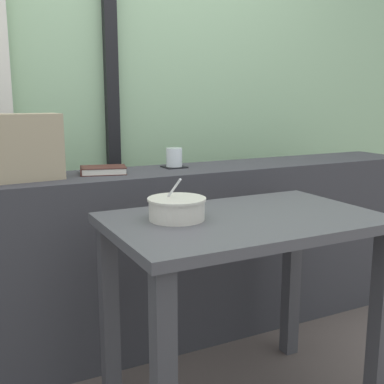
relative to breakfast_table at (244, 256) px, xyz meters
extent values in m
cube|color=#9EC699|center=(-0.06, 1.32, 0.80)|extent=(4.80, 0.08, 2.80)
cube|color=black|center=(-0.06, 1.25, 0.70)|extent=(0.07, 0.05, 2.60)
cube|color=#38383D|center=(-0.06, 0.62, -0.18)|extent=(2.80, 0.35, 0.82)
cube|color=#414145|center=(0.42, -0.25, -0.24)|extent=(0.06, 0.06, 0.70)
cube|color=#414145|center=(-0.42, 0.25, -0.24)|extent=(0.06, 0.06, 0.70)
cube|color=#414145|center=(0.42, 0.25, -0.24)|extent=(0.06, 0.06, 0.70)
cube|color=#4C4C51|center=(0.00, 0.00, 0.13)|extent=(0.94, 0.60, 0.03)
cube|color=black|center=(0.04, 0.67, 0.23)|extent=(0.10, 0.10, 0.00)
cylinder|color=white|center=(0.04, 0.67, 0.27)|extent=(0.08, 0.08, 0.09)
cylinder|color=gold|center=(0.04, 0.67, 0.26)|extent=(0.07, 0.07, 0.05)
cube|color=#47231E|center=(-0.31, 0.64, 0.23)|extent=(0.22, 0.17, 0.00)
cube|color=silver|center=(-0.31, 0.64, 0.24)|extent=(0.21, 0.17, 0.02)
cube|color=#47231E|center=(-0.31, 0.64, 0.25)|extent=(0.22, 0.17, 0.00)
cube|color=#47231E|center=(-0.40, 0.66, 0.24)|extent=(0.04, 0.13, 0.03)
cube|color=tan|center=(-0.65, 0.62, 0.36)|extent=(0.33, 0.17, 0.26)
cylinder|color=beige|center=(-0.23, 0.07, 0.18)|extent=(0.19, 0.19, 0.07)
cylinder|color=beige|center=(-0.23, 0.07, 0.21)|extent=(0.20, 0.20, 0.01)
cylinder|color=tan|center=(-0.23, 0.07, 0.17)|extent=(0.17, 0.17, 0.05)
cylinder|color=silver|center=(-0.24, 0.10, 0.23)|extent=(0.03, 0.12, 0.13)
ellipsoid|color=silver|center=(-0.24, 0.12, 0.19)|extent=(0.03, 0.05, 0.01)
camera|label=1|loc=(-0.89, -1.36, 0.55)|focal=45.01mm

